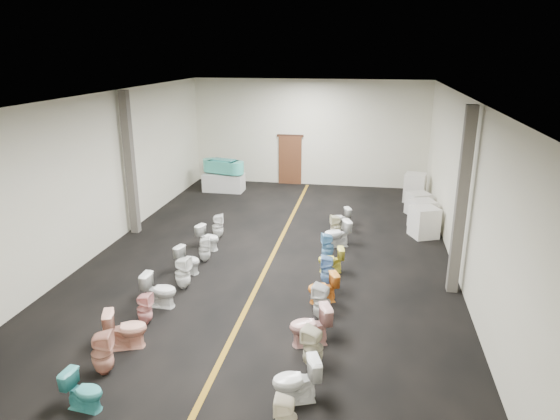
# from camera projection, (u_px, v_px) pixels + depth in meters

# --- Properties ---
(floor) EXTENTS (16.00, 16.00, 0.00)m
(floor) POSITION_uv_depth(u_px,v_px,m) (274.00, 253.00, 14.49)
(floor) COLOR black
(floor) RESTS_ON ground
(ceiling) EXTENTS (16.00, 16.00, 0.00)m
(ceiling) POSITION_uv_depth(u_px,v_px,m) (273.00, 95.00, 13.11)
(ceiling) COLOR black
(ceiling) RESTS_ON ground
(wall_back) EXTENTS (10.00, 0.00, 10.00)m
(wall_back) POSITION_uv_depth(u_px,v_px,m) (309.00, 133.00, 21.29)
(wall_back) COLOR beige
(wall_back) RESTS_ON ground
(wall_front) EXTENTS (10.00, 0.00, 10.00)m
(wall_front) POSITION_uv_depth(u_px,v_px,m) (153.00, 331.00, 6.30)
(wall_front) COLOR beige
(wall_front) RESTS_ON ground
(wall_left) EXTENTS (0.00, 16.00, 16.00)m
(wall_left) POSITION_uv_depth(u_px,v_px,m) (106.00, 171.00, 14.64)
(wall_left) COLOR beige
(wall_left) RESTS_ON ground
(wall_right) EXTENTS (0.00, 16.00, 16.00)m
(wall_right) POSITION_uv_depth(u_px,v_px,m) (462.00, 187.00, 12.95)
(wall_right) COLOR beige
(wall_right) RESTS_ON ground
(aisle_stripe) EXTENTS (0.12, 15.60, 0.01)m
(aisle_stripe) POSITION_uv_depth(u_px,v_px,m) (274.00, 253.00, 14.49)
(aisle_stripe) COLOR #8B6114
(aisle_stripe) RESTS_ON floor
(back_door) EXTENTS (1.00, 0.10, 2.10)m
(back_door) POSITION_uv_depth(u_px,v_px,m) (290.00, 160.00, 21.74)
(back_door) COLOR #562D19
(back_door) RESTS_ON floor
(door_frame) EXTENTS (1.15, 0.08, 0.10)m
(door_frame) POSITION_uv_depth(u_px,v_px,m) (290.00, 136.00, 21.42)
(door_frame) COLOR #331C11
(door_frame) RESTS_ON back_door
(column_left) EXTENTS (0.25, 0.25, 4.50)m
(column_left) POSITION_uv_depth(u_px,v_px,m) (130.00, 164.00, 15.54)
(column_left) COLOR #59544C
(column_left) RESTS_ON floor
(column_right) EXTENTS (0.25, 0.25, 4.50)m
(column_right) POSITION_uv_depth(u_px,v_px,m) (461.00, 203.00, 11.59)
(column_right) COLOR #59544C
(column_right) RESTS_ON floor
(display_table) EXTENTS (1.66, 0.84, 0.73)m
(display_table) POSITION_uv_depth(u_px,v_px,m) (224.00, 182.00, 20.80)
(display_table) COLOR silver
(display_table) RESTS_ON floor
(bathtub) EXTENTS (1.81, 0.99, 0.55)m
(bathtub) POSITION_uv_depth(u_px,v_px,m) (223.00, 166.00, 20.58)
(bathtub) COLOR #44C6B1
(bathtub) RESTS_ON display_table
(appliance_crate_a) EXTENTS (0.99, 0.99, 0.96)m
(appliance_crate_a) POSITION_uv_depth(u_px,v_px,m) (424.00, 222.00, 15.66)
(appliance_crate_a) COLOR silver
(appliance_crate_a) RESTS_ON floor
(appliance_crate_b) EXTENTS (0.90, 0.90, 0.97)m
(appliance_crate_b) POSITION_uv_depth(u_px,v_px,m) (422.00, 215.00, 16.36)
(appliance_crate_b) COLOR silver
(appliance_crate_b) RESTS_ON floor
(appliance_crate_c) EXTENTS (0.94, 0.94, 0.80)m
(appliance_crate_c) POSITION_uv_depth(u_px,v_px,m) (418.00, 204.00, 17.78)
(appliance_crate_c) COLOR silver
(appliance_crate_c) RESTS_ON floor
(appliance_crate_d) EXTENTS (0.91, 0.91, 1.09)m
(appliance_crate_d) POSITION_uv_depth(u_px,v_px,m) (415.00, 187.00, 19.34)
(appliance_crate_d) COLOR white
(appliance_crate_d) RESTS_ON floor
(toilet_left_0) EXTENTS (0.70, 0.45, 0.68)m
(toilet_left_0) POSITION_uv_depth(u_px,v_px,m) (84.00, 391.00, 8.13)
(toilet_left_0) COLOR teal
(toilet_left_0) RESTS_ON floor
(toilet_left_1) EXTENTS (0.48, 0.47, 0.85)m
(toilet_left_1) POSITION_uv_depth(u_px,v_px,m) (102.00, 353.00, 8.99)
(toilet_left_1) COLOR #E09982
(toilet_left_1) RESTS_ON floor
(toilet_left_2) EXTENTS (0.91, 0.72, 0.82)m
(toilet_left_2) POSITION_uv_depth(u_px,v_px,m) (126.00, 329.00, 9.81)
(toilet_left_2) COLOR #FAAF94
(toilet_left_2) RESTS_ON floor
(toilet_left_3) EXTENTS (0.33, 0.33, 0.72)m
(toilet_left_3) POSITION_uv_depth(u_px,v_px,m) (145.00, 309.00, 10.68)
(toilet_left_3) COLOR #F5A6A4
(toilet_left_3) RESTS_ON floor
(toilet_left_4) EXTENTS (0.78, 0.45, 0.80)m
(toilet_left_4) POSITION_uv_depth(u_px,v_px,m) (160.00, 290.00, 11.41)
(toilet_left_4) COLOR white
(toilet_left_4) RESTS_ON floor
(toilet_left_5) EXTENTS (0.43, 0.42, 0.83)m
(toilet_left_5) POSITION_uv_depth(u_px,v_px,m) (183.00, 273.00, 12.25)
(toilet_left_5) COLOR white
(toilet_left_5) RESTS_ON floor
(toilet_left_6) EXTENTS (0.77, 0.57, 0.70)m
(toilet_left_6) POSITION_uv_depth(u_px,v_px,m) (188.00, 260.00, 13.16)
(toilet_left_6) COLOR silver
(toilet_left_6) RESTS_ON floor
(toilet_left_7) EXTENTS (0.41, 0.40, 0.71)m
(toilet_left_7) POSITION_uv_depth(u_px,v_px,m) (205.00, 249.00, 13.85)
(toilet_left_7) COLOR white
(toilet_left_7) RESTS_ON floor
(toilet_left_8) EXTENTS (0.79, 0.60, 0.72)m
(toilet_left_8) POSITION_uv_depth(u_px,v_px,m) (208.00, 238.00, 14.70)
(toilet_left_8) COLOR white
(toilet_left_8) RESTS_ON floor
(toilet_left_9) EXTENTS (0.42, 0.41, 0.77)m
(toilet_left_9) POSITION_uv_depth(u_px,v_px,m) (218.00, 226.00, 15.58)
(toilet_left_9) COLOR white
(toilet_left_9) RESTS_ON floor
(toilet_right_0) EXTENTS (0.36, 0.35, 0.75)m
(toilet_right_0) POSITION_uv_depth(u_px,v_px,m) (286.00, 418.00, 7.47)
(toilet_right_0) COLOR beige
(toilet_right_0) RESTS_ON floor
(toilet_right_1) EXTENTS (0.90, 0.70, 0.81)m
(toilet_right_1) POSITION_uv_depth(u_px,v_px,m) (296.00, 381.00, 8.28)
(toilet_right_1) COLOR white
(toilet_right_1) RESTS_ON floor
(toilet_right_2) EXTENTS (0.49, 0.48, 0.83)m
(toilet_right_2) POSITION_uv_depth(u_px,v_px,m) (313.00, 348.00, 9.16)
(toilet_right_2) COLOR beige
(toilet_right_2) RESTS_ON floor
(toilet_right_3) EXTENTS (0.94, 0.74, 0.84)m
(toilet_right_3) POSITION_uv_depth(u_px,v_px,m) (310.00, 326.00, 9.90)
(toilet_right_3) COLOR #DEA19A
(toilet_right_3) RESTS_ON floor
(toilet_right_4) EXTENTS (0.46, 0.46, 0.84)m
(toilet_right_4) POSITION_uv_depth(u_px,v_px,m) (322.00, 302.00, 10.81)
(toilet_right_4) COLOR silver
(toilet_right_4) RESTS_ON floor
(toilet_right_5) EXTENTS (0.81, 0.65, 0.72)m
(toilet_right_5) POSITION_uv_depth(u_px,v_px,m) (323.00, 288.00, 11.60)
(toilet_right_5) COLOR orange
(toilet_right_5) RESTS_ON floor
(toilet_right_6) EXTENTS (0.38, 0.38, 0.78)m
(toilet_right_6) POSITION_uv_depth(u_px,v_px,m) (328.00, 270.00, 12.45)
(toilet_right_6) COLOR #78A6DC
(toilet_right_6) RESTS_ON floor
(toilet_right_7) EXTENTS (0.74, 0.51, 0.69)m
(toilet_right_7) POSITION_uv_depth(u_px,v_px,m) (331.00, 260.00, 13.19)
(toilet_right_7) COLOR #EFE04D
(toilet_right_7) RESTS_ON floor
(toilet_right_8) EXTENTS (0.43, 0.42, 0.75)m
(toilet_right_8) POSITION_uv_depth(u_px,v_px,m) (328.00, 246.00, 14.01)
(toilet_right_8) COLOR #6CADDE
(toilet_right_8) RESTS_ON floor
(toilet_right_9) EXTENTS (0.91, 0.73, 0.81)m
(toilet_right_9) POSITION_uv_depth(u_px,v_px,m) (337.00, 234.00, 14.88)
(toilet_right_9) COLOR white
(toilet_right_9) RESTS_ON floor
(toilet_right_10) EXTENTS (0.42, 0.42, 0.74)m
(toilet_right_10) POSITION_uv_depth(u_px,v_px,m) (336.00, 227.00, 15.59)
(toilet_right_10) COLOR #F0E9C0
(toilet_right_10) RESTS_ON floor
(toilet_right_11) EXTENTS (0.79, 0.62, 0.70)m
(toilet_right_11) POSITION_uv_depth(u_px,v_px,m) (340.00, 218.00, 16.42)
(toilet_right_11) COLOR silver
(toilet_right_11) RESTS_ON floor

